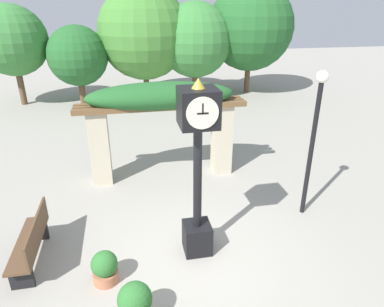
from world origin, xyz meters
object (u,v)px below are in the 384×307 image
object	(u,v)px
pedestal_clock	(198,162)
potted_plant_far_left	(105,267)
lamp_post	(315,128)
potted_plant_near_left	(135,303)
park_bench	(32,241)

from	to	relation	value
pedestal_clock	potted_plant_far_left	bearing A→B (deg)	-164.04
pedestal_clock	lamp_post	bearing A→B (deg)	17.34
potted_plant_near_left	park_bench	bearing A→B (deg)	135.85
potted_plant_near_left	potted_plant_far_left	world-z (taller)	potted_plant_near_left
park_bench	potted_plant_near_left	bearing A→B (deg)	45.85
potted_plant_near_left	park_bench	xyz separation A→B (m)	(-1.78, 1.73, 0.06)
potted_plant_far_left	lamp_post	size ratio (longest dim) A/B	0.19
potted_plant_far_left	lamp_post	world-z (taller)	lamp_post
pedestal_clock	lamp_post	size ratio (longest dim) A/B	1.04
potted_plant_far_left	lamp_post	xyz separation A→B (m)	(4.37, 1.32, 1.76)
potted_plant_near_left	lamp_post	xyz separation A→B (m)	(3.89, 2.27, 1.68)
potted_plant_near_left	pedestal_clock	bearing A→B (deg)	49.24
park_bench	lamp_post	bearing A→B (deg)	95.44
pedestal_clock	potted_plant_near_left	bearing A→B (deg)	-130.76
pedestal_clock	park_bench	bearing A→B (deg)	174.52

